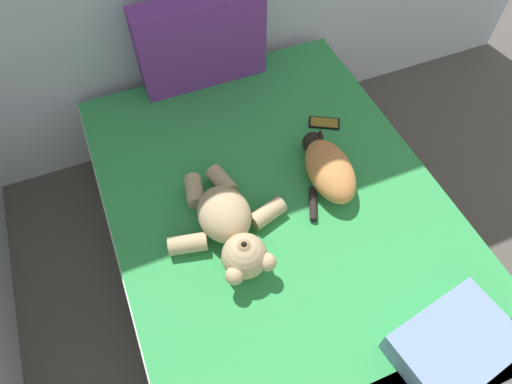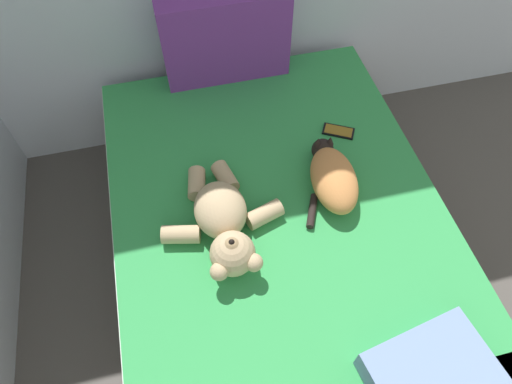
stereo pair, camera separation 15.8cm
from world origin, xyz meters
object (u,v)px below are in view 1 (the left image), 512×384
cell_phone (324,123)px  throw_pillow (454,345)px  bed (282,247)px  cat (328,168)px  teddy_bear (230,227)px  patterned_cushion (201,42)px

cell_phone → throw_pillow: size_ratio=0.41×
bed → cat: 0.44m
teddy_bear → patterned_cushion: bearing=77.5°
patterned_cushion → throw_pillow: 1.70m
cat → bed: bearing=-155.1°
patterned_cushion → bed: bearing=-87.8°
teddy_bear → bed: bearing=0.7°
teddy_bear → throw_pillow: size_ratio=1.43×
cell_phone → throw_pillow: bearing=-94.7°
bed → cat: size_ratio=5.01×
bed → patterned_cushion: bearing=92.2°
bed → cat: (0.25, 0.12, 0.34)m
cat → teddy_bear: 0.51m
bed → cell_phone: size_ratio=12.72×
throw_pillow → bed: bearing=112.8°
cat → throw_pillow: (0.05, -0.83, -0.02)m
patterned_cushion → cell_phone: (0.43, -0.53, -0.22)m
patterned_cushion → cat: 0.89m
patterned_cushion → cell_phone: 0.72m
cat → cell_phone: cat is taller
bed → cat: cat is taller
teddy_bear → throw_pillow: (0.55, -0.71, -0.03)m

